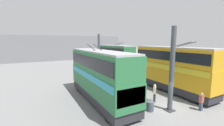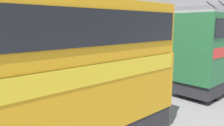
{
  "view_description": "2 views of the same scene",
  "coord_description": "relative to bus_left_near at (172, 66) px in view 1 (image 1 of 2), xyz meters",
  "views": [
    {
      "loc": [
        -8.81,
        9.93,
        5.78
      ],
      "look_at": [
        9.82,
        -0.07,
        2.73
      ],
      "focal_mm": 24.0,
      "sensor_mm": 36.0,
      "label": 1
    },
    {
      "loc": [
        0.5,
        -10.24,
        4.31
      ],
      "look_at": [
        9.75,
        0.03,
        1.83
      ],
      "focal_mm": 35.0,
      "sensor_mm": 36.0,
      "label": 2
    }
  ],
  "objects": [
    {
      "name": "person_by_left_row",
      "position": [
        -4.78,
        2.0,
        -2.12
      ],
      "size": [
        0.29,
        0.45,
        1.55
      ],
      "rotation": [
        0.0,
        0.0,
        3.26
      ],
      "color": "#384251",
      "rests_on": "ground_plane"
    },
    {
      "name": "bus_left_near",
      "position": [
        0.0,
        0.0,
        0.0
      ],
      "size": [
        10.07,
        2.54,
        5.78
      ],
      "color": "black",
      "rests_on": "ground_plane"
    },
    {
      "name": "person_by_right_row",
      "position": [
        1.92,
        6.38,
        -1.98
      ],
      "size": [
        0.27,
        0.44,
        1.79
      ],
      "rotation": [
        0.0,
        0.0,
        3.06
      ],
      "color": "#2D2D33",
      "rests_on": "ground_plane"
    },
    {
      "name": "person_aisle_foreground",
      "position": [
        -1.54,
        4.13,
        -2.01
      ],
      "size": [
        0.47,
        0.46,
        1.75
      ],
      "rotation": [
        0.0,
        0.0,
        3.99
      ],
      "color": "#2D2D33",
      "rests_on": "ground_plane"
    },
    {
      "name": "support_column_far",
      "position": [
        11.38,
        4.32,
        0.44
      ],
      "size": [
        0.71,
        0.71,
        6.99
      ],
      "color": "#42474C",
      "rests_on": "ground_plane"
    },
    {
      "name": "depot_back_wall",
      "position": [
        35.5,
        4.32,
        0.83
      ],
      "size": [
        0.5,
        36.0,
        7.52
      ],
      "color": "slate",
      "rests_on": "ground_plane"
    },
    {
      "name": "oil_drum",
      "position": [
        -2.8,
        5.82,
        -2.53
      ],
      "size": [
        0.65,
        0.65,
        0.81
      ],
      "color": "#424C56",
      "rests_on": "ground_plane"
    },
    {
      "name": "bus_right_near",
      "position": [
        1.21,
        8.64,
        -0.14
      ],
      "size": [
        10.61,
        2.54,
        5.55
      ],
      "color": "black",
      "rests_on": "ground_plane"
    },
    {
      "name": "ground_plane",
      "position": [
        -2.94,
        4.32,
        -2.93
      ],
      "size": [
        240.0,
        240.0,
        0.0
      ],
      "primitive_type": "plane",
      "color": "slate"
    },
    {
      "name": "bus_left_far",
      "position": [
        13.26,
        -0.0,
        -0.07
      ],
      "size": [
        9.57,
        2.54,
        5.66
      ],
      "color": "black",
      "rests_on": "ground_plane"
    },
    {
      "name": "support_column_near",
      "position": [
        -3.54,
        4.32,
        0.44
      ],
      "size": [
        0.71,
        0.71,
        6.99
      ],
      "color": "#42474C",
      "rests_on": "ground_plane"
    }
  ]
}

